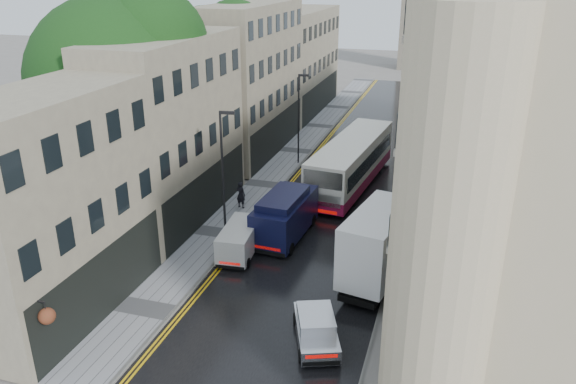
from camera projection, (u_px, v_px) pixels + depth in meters
The scene contains 15 objects.
road at pixel (344, 194), 39.09m from camera, with size 9.00×85.00×0.02m, color black.
left_sidewalk at pixel (264, 185), 40.66m from camera, with size 2.70×85.00×0.12m, color gray.
right_sidewalk at pixel (423, 202), 37.61m from camera, with size 1.80×85.00×0.12m, color slate.
old_shop_row at pixel (228, 93), 41.61m from camera, with size 4.50×56.00×12.00m, color gray, non-canonical shape.
modern_block at pixel (518, 111), 32.35m from camera, with size 8.00×40.00×14.00m, color tan, non-canonical shape.
tree_near at pixel (115, 109), 33.22m from camera, with size 10.56×10.56×13.89m, color black, non-canonical shape.
tree_far at pixel (211, 81), 44.93m from camera, with size 9.24×9.24×12.46m, color black, non-canonical shape.
cream_bus at pixel (318, 176), 37.55m from camera, with size 2.82×12.43×3.39m, color white, non-canonical shape.
white_lorry at pixel (350, 253), 26.92m from camera, with size 2.25×7.52×3.95m, color white, non-canonical shape.
silver_hatchback at pixel (302, 348), 22.33m from camera, with size 1.59×3.64×1.37m, color #B9BABF, non-canonical shape.
white_van at pixel (219, 250), 29.54m from camera, with size 1.65×3.84×1.74m, color silver, non-canonical shape.
navy_van at pixel (255, 225), 31.10m from camera, with size 2.25×5.62×2.87m, color black, non-canonical shape.
pedestrian at pixel (241, 195), 36.35m from camera, with size 0.65×0.43×1.79m, color black.
lamp_post_near at pixel (223, 179), 30.95m from camera, with size 0.85×0.19×7.55m, color black, non-canonical shape.
lamp_post_far at pixel (299, 120), 43.69m from camera, with size 0.79×0.18×7.04m, color black, non-canonical shape.
Camera 1 is at (6.85, -8.23, 14.84)m, focal length 35.00 mm.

